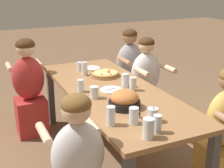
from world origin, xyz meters
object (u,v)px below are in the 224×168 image
empty_plate_a (111,90)px  drinking_glass_e (148,128)px  cocktail_glass_blue (153,116)px  pizza_board_main (105,74)px  diner_far_left (129,78)px  drinking_glass_a (85,70)px  drinking_glass_d (134,116)px  diner_far_midleft (145,89)px  skillet_bowl (125,100)px  drinking_glass_g (81,86)px  empty_plate_b (91,68)px  diner_far_right (223,138)px  drinking_glass_h (111,116)px  drinking_glass_f (133,84)px  diner_near_left (29,91)px  drinking_glass_j (157,125)px  drinking_glass_c (125,81)px  drinking_glass_b (80,67)px  drinking_glass_i (94,93)px

empty_plate_a → drinking_glass_e: 0.96m
empty_plate_a → cocktail_glass_blue: bearing=-0.1°
pizza_board_main → diner_far_left: bearing=129.8°
drinking_glass_a → cocktail_glass_blue: bearing=2.8°
drinking_glass_d → diner_far_midleft: size_ratio=0.11×
skillet_bowl → drinking_glass_g: skillet_bowl is taller
drinking_glass_a → drinking_glass_g: size_ratio=1.25×
empty_plate_a → drinking_glass_e: size_ratio=1.47×
skillet_bowl → empty_plate_b: 1.21m
empty_plate_b → diner_far_right: size_ratio=0.18×
empty_plate_a → drinking_glass_d: drinking_glass_d is taller
drinking_glass_h → diner_far_left: bearing=148.0°
drinking_glass_d → drinking_glass_f: drinking_glass_f is taller
drinking_glass_g → diner_near_left: 0.95m
drinking_glass_g → diner_far_left: 1.26m
empty_plate_b → drinking_glass_g: bearing=-28.5°
pizza_board_main → cocktail_glass_blue: bearing=-6.2°
drinking_glass_j → diner_far_right: (-0.09, 0.73, -0.31)m
empty_plate_a → drinking_glass_d: (0.71, -0.14, 0.05)m
drinking_glass_c → drinking_glass_d: bearing=-22.7°
diner_far_midleft → drinking_glass_d: bearing=55.9°
drinking_glass_d → diner_far_midleft: bearing=145.9°
drinking_glass_h → drinking_glass_a: bearing=168.8°
drinking_glass_c → diner_near_left: diner_near_left is taller
empty_plate_b → drinking_glass_e: size_ratio=1.40×
skillet_bowl → drinking_glass_e: skillet_bowl is taller
diner_far_right → pizza_board_main: bearing=-66.8°
drinking_glass_b → drinking_glass_g: bearing=-18.6°
cocktail_glass_blue → diner_far_left: (-1.63, 0.66, -0.27)m
empty_plate_a → diner_far_midleft: (-0.48, 0.66, -0.25)m
drinking_glass_b → drinking_glass_c: bearing=17.2°
drinking_glass_j → diner_far_midleft: (-1.38, 0.73, -0.30)m
drinking_glass_d → diner_far_left: diner_far_left is taller
drinking_glass_a → diner_far_left: diner_far_left is taller
drinking_glass_c → diner_far_left: size_ratio=0.11×
drinking_glass_f → diner_far_right: 0.92m
skillet_bowl → drinking_glass_e: size_ratio=2.68×
diner_far_right → diner_near_left: 2.15m
drinking_glass_e → drinking_glass_j: size_ratio=1.09×
drinking_glass_c → drinking_glass_g: size_ratio=1.12×
drinking_glass_d → drinking_glass_b: bearing=176.5°
cocktail_glass_blue → drinking_glass_g: cocktail_glass_blue is taller
diner_far_left → diner_far_midleft: bearing=90.0°
skillet_bowl → drinking_glass_i: size_ratio=3.49×
pizza_board_main → drinking_glass_d: size_ratio=2.58×
drinking_glass_d → skillet_bowl: bearing=165.8°
diner_far_midleft → diner_far_left: diner_far_left is taller
drinking_glass_b → drinking_glass_f: (0.83, 0.24, 0.02)m
drinking_glass_e → diner_far_right: (-0.13, 0.82, -0.32)m
diner_near_left → empty_plate_a: bearing=-56.4°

